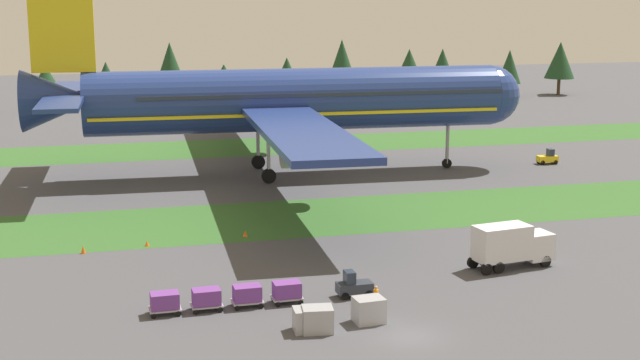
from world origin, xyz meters
TOP-DOWN VIEW (x-y plane):
  - ground_plane at (0.00, 0.00)m, footprint 400.00×400.00m
  - grass_strip_near at (0.00, 32.23)m, footprint 320.00×14.98m
  - grass_strip_far at (0.00, 74.19)m, footprint 320.00×14.98m
  - airliner at (3.00, 53.27)m, footprint 60.25×74.56m
  - baggage_tug at (-1.37, 8.35)m, footprint 2.63×1.36m
  - cargo_dolly_lead at (-6.39, 8.23)m, footprint 2.24×1.55m
  - cargo_dolly_second at (-9.29, 8.16)m, footprint 2.24×1.55m
  - cargo_dolly_third at (-12.19, 8.09)m, footprint 2.24×1.55m
  - cargo_dolly_fourth at (-15.09, 8.02)m, footprint 2.24×1.55m
  - catering_truck at (13.00, 12.07)m, footprint 7.22×3.29m
  - pushback_tractor at (37.54, 51.78)m, footprint 2.65×1.41m
  - ground_crew_marshaller at (-0.61, 5.33)m, footprint 0.36×0.56m
  - uld_container_0 at (-6.13, 2.56)m, footprint 2.09×1.72m
  - uld_container_1 at (-5.59, 2.31)m, footprint 2.19×1.84m
  - uld_container_2 at (-1.82, 3.11)m, footprint 2.12×1.76m
  - taxiway_marker_0 at (-20.71, 24.58)m, footprint 0.44×0.44m
  - taxiway_marker_1 at (-15.27, 25.56)m, footprint 0.44×0.44m
  - taxiway_marker_2 at (-6.36, 26.61)m, footprint 0.44×0.44m
  - distant_tree_line at (10.11, 122.41)m, footprint 162.30×9.00m

SIDE VIEW (x-z plane):
  - ground_plane at x=0.00m, z-range 0.00..0.00m
  - grass_strip_near at x=0.00m, z-range 0.00..0.01m
  - grass_strip_far at x=0.00m, z-range 0.00..0.01m
  - taxiway_marker_1 at x=-15.27m, z-range 0.00..0.46m
  - taxiway_marker_2 at x=-6.36m, z-range 0.00..0.56m
  - taxiway_marker_0 at x=-20.71m, z-range 0.00..0.69m
  - uld_container_0 at x=-6.13m, z-range 0.00..1.55m
  - baggage_tug at x=-1.37m, z-range -0.17..1.80m
  - pushback_tractor at x=37.54m, z-range -0.17..1.80m
  - uld_container_1 at x=-5.59m, z-range 0.00..1.67m
  - uld_container_2 at x=-1.82m, z-range 0.00..1.73m
  - cargo_dolly_lead at x=-6.39m, z-range 0.14..1.69m
  - cargo_dolly_second at x=-9.29m, z-range 0.14..1.69m
  - cargo_dolly_third at x=-12.19m, z-range 0.14..1.69m
  - cargo_dolly_fourth at x=-15.09m, z-range 0.14..1.69m
  - ground_crew_marshaller at x=-0.61m, z-range 0.08..1.82m
  - catering_truck at x=13.00m, z-range 0.16..3.74m
  - distant_tree_line at x=10.11m, z-range 0.58..13.19m
  - airliner at x=3.00m, z-range -3.62..22.07m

